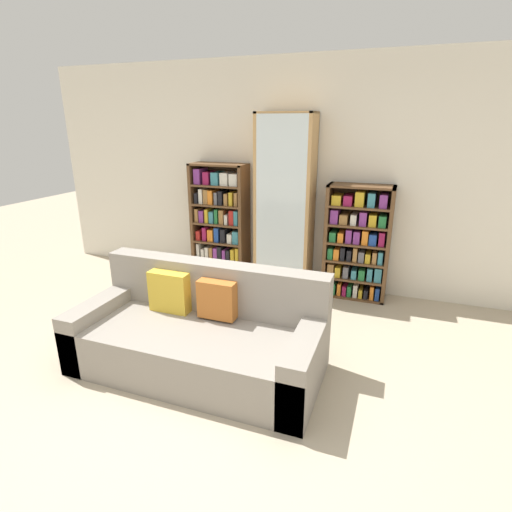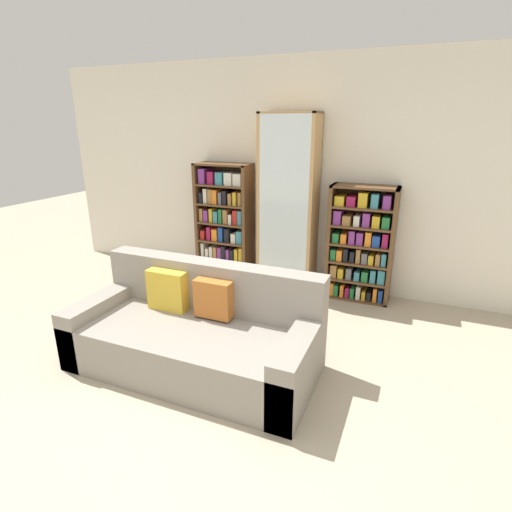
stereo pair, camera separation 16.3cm
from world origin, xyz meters
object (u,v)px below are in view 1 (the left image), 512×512
bookshelf_right (357,244)px  wine_bottle (302,306)px  couch (200,336)px  display_cabinet (285,205)px  bookshelf_left (221,224)px

bookshelf_right → wine_bottle: size_ratio=3.61×
couch → display_cabinet: bearing=85.2°
couch → display_cabinet: display_cabinet is taller
couch → wine_bottle: couch is taller
couch → bookshelf_left: bearing=109.8°
bookshelf_right → wine_bottle: (-0.43, -0.81, -0.50)m
bookshelf_left → couch: bearing=-70.2°
wine_bottle → bookshelf_left: bearing=147.9°
display_cabinet → wine_bottle: display_cabinet is taller
bookshelf_right → wine_bottle: bearing=-118.0°
couch → bookshelf_left: (-0.70, 1.93, 0.45)m
bookshelf_left → display_cabinet: size_ratio=0.72×
display_cabinet → bookshelf_left: bearing=179.0°
display_cabinet → couch: bearing=-94.8°
display_cabinet → wine_bottle: size_ratio=5.70×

